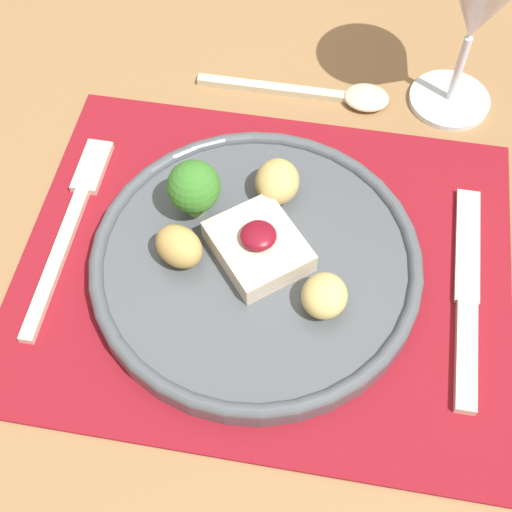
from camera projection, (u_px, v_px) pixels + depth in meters
ground_plane at (260, 491)px, 1.21m from camera, size 8.00×8.00×0.00m
dining_table at (264, 319)px, 0.68m from camera, size 1.11×1.06×0.73m
placemat at (265, 265)px, 0.60m from camera, size 0.41×0.33×0.00m
dinner_plate at (254, 257)px, 0.58m from camera, size 0.27×0.27×0.07m
fork at (73, 218)px, 0.62m from camera, size 0.02×0.21×0.01m
knife at (467, 307)px, 0.57m from camera, size 0.02×0.21×0.01m
spoon at (335, 94)px, 0.70m from camera, size 0.19×0.04×0.01m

